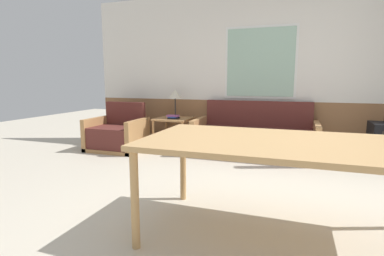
{
  "coord_description": "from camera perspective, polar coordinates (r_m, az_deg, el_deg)",
  "views": [
    {
      "loc": [
        0.13,
        -2.65,
        1.21
      ],
      "look_at": [
        -1.2,
        1.16,
        0.56
      ],
      "focal_mm": 28.0,
      "sensor_mm": 36.0,
      "label": 1
    }
  ],
  "objects": [
    {
      "name": "ground_plane",
      "position": [
        2.92,
        15.5,
        -15.7
      ],
      "size": [
        16.0,
        16.0,
        0.0
      ],
      "primitive_type": "plane",
      "color": "beige"
    },
    {
      "name": "wall_back",
      "position": [
        5.28,
        17.91,
        10.28
      ],
      "size": [
        7.2,
        0.09,
        2.7
      ],
      "color": "#8E603D",
      "rests_on": "ground_plane"
    },
    {
      "name": "couch",
      "position": [
        4.93,
        11.76,
        -2.13
      ],
      "size": [
        1.93,
        0.83,
        0.86
      ],
      "color": "#B27F4C",
      "rests_on": "ground_plane"
    },
    {
      "name": "armchair",
      "position": [
        5.39,
        -14.05,
        -1.36
      ],
      "size": [
        0.92,
        0.73,
        0.82
      ],
      "rotation": [
        0.0,
        0.0,
        0.1
      ],
      "color": "#B27F4C",
      "rests_on": "ground_plane"
    },
    {
      "name": "side_table",
      "position": [
        5.34,
        -3.53,
        1.09
      ],
      "size": [
        0.6,
        0.6,
        0.54
      ],
      "color": "#B27F4C",
      "rests_on": "ground_plane"
    },
    {
      "name": "table_lamp",
      "position": [
        5.4,
        -3.23,
        6.32
      ],
      "size": [
        0.23,
        0.23,
        0.5
      ],
      "color": "#262628",
      "rests_on": "side_table"
    },
    {
      "name": "book_stack",
      "position": [
        5.21,
        -3.58,
        2.11
      ],
      "size": [
        0.23,
        0.18,
        0.07
      ],
      "color": "black",
      "rests_on": "side_table"
    },
    {
      "name": "dining_table",
      "position": [
        2.31,
        16.02,
        -3.81
      ],
      "size": [
        1.99,
        1.08,
        0.77
      ],
      "color": "tan",
      "rests_on": "ground_plane"
    }
  ]
}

